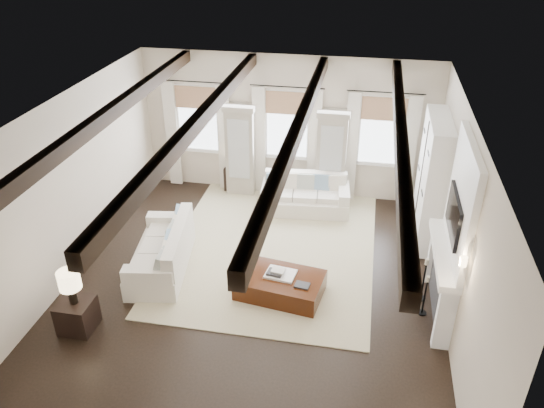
% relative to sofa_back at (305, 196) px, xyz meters
% --- Properties ---
extents(ground, '(7.50, 7.50, 0.00)m').
position_rel_sofa_back_xyz_m(ground, '(-0.54, -2.96, -0.33)').
color(ground, black).
rests_on(ground, ground).
extents(room_shell, '(6.54, 7.54, 3.22)m').
position_rel_sofa_back_xyz_m(room_shell, '(0.21, -2.06, 1.56)').
color(room_shell, beige).
rests_on(room_shell, ground).
extents(area_rug, '(3.93, 5.00, 0.02)m').
position_rel_sofa_back_xyz_m(area_rug, '(-0.43, -1.63, -0.32)').
color(area_rug, '#BFB590').
rests_on(area_rug, ground).
extents(sofa_back, '(1.96, 1.03, 0.81)m').
position_rel_sofa_back_xyz_m(sofa_back, '(0.00, 0.00, 0.00)').
color(sofa_back, white).
rests_on(sofa_back, ground).
extents(sofa_left, '(1.21, 2.13, 0.87)m').
position_rel_sofa_back_xyz_m(sofa_left, '(-2.24, -2.65, 0.03)').
color(sofa_left, white).
rests_on(sofa_left, ground).
extents(ottoman, '(1.55, 1.09, 0.38)m').
position_rel_sofa_back_xyz_m(ottoman, '(-0.03, -3.00, -0.14)').
color(ottoman, black).
rests_on(ottoman, ground).
extents(tray, '(0.55, 0.45, 0.04)m').
position_rel_sofa_back_xyz_m(tray, '(-0.03, -2.96, 0.07)').
color(tray, white).
rests_on(tray, ottoman).
extents(book_lower, '(0.29, 0.24, 0.04)m').
position_rel_sofa_back_xyz_m(book_lower, '(-0.12, -2.99, 0.11)').
color(book_lower, '#262628').
rests_on(book_lower, tray).
extents(book_upper, '(0.24, 0.20, 0.03)m').
position_rel_sofa_back_xyz_m(book_upper, '(-0.07, -2.97, 0.14)').
color(book_upper, beige).
rests_on(book_upper, book_lower).
extents(book_loose, '(0.26, 0.21, 0.03)m').
position_rel_sofa_back_xyz_m(book_loose, '(0.37, -3.19, 0.06)').
color(book_loose, '#262628').
rests_on(book_loose, ottoman).
extents(side_table_front, '(0.52, 0.52, 0.52)m').
position_rel_sofa_back_xyz_m(side_table_front, '(-3.03, -4.42, -0.07)').
color(side_table_front, black).
rests_on(side_table_front, ground).
extents(lamp_front, '(0.34, 0.34, 0.58)m').
position_rel_sofa_back_xyz_m(lamp_front, '(-3.03, -4.42, 0.59)').
color(lamp_front, black).
rests_on(lamp_front, side_table_front).
extents(side_table_back, '(0.38, 0.38, 0.58)m').
position_rel_sofa_back_xyz_m(side_table_back, '(-1.78, 0.67, -0.04)').
color(side_table_back, black).
rests_on(side_table_back, ground).
extents(lamp_back, '(0.35, 0.35, 0.60)m').
position_rel_sofa_back_xyz_m(lamp_back, '(-1.78, 0.67, 0.65)').
color(lamp_back, black).
rests_on(lamp_back, side_table_back).
extents(candlestick_near, '(0.15, 0.15, 0.75)m').
position_rel_sofa_back_xyz_m(candlestick_near, '(2.36, -3.05, -0.02)').
color(candlestick_near, black).
rests_on(candlestick_near, ground).
extents(candlestick_far, '(0.17, 0.17, 0.82)m').
position_rel_sofa_back_xyz_m(candlestick_far, '(2.36, -2.67, 0.01)').
color(candlestick_far, black).
rests_on(candlestick_far, ground).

